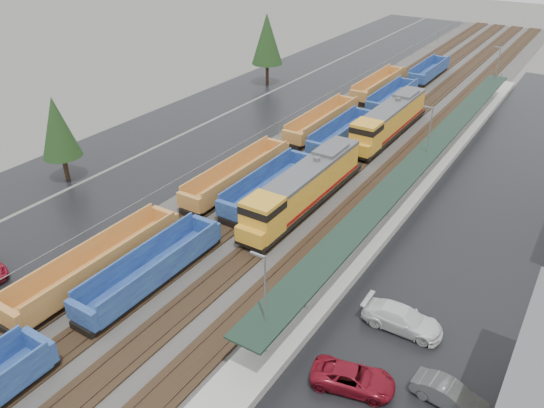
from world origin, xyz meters
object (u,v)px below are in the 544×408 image
(well_string_yellow, at_px, (178,213))
(parked_car_east_e, at_px, (450,395))
(locomotive_lead, at_px, (303,188))
(well_string_blue, at_px, (269,186))
(locomotive_trail, at_px, (388,121))
(parked_car_east_c, at_px, (402,319))
(parked_car_east_b, at_px, (353,378))

(well_string_yellow, relative_size, parked_car_east_e, 24.78)
(locomotive_lead, height_order, well_string_blue, locomotive_lead)
(well_string_yellow, bearing_deg, locomotive_trail, 74.76)
(well_string_blue, bearing_deg, locomotive_trail, 79.00)
(well_string_blue, relative_size, parked_car_east_e, 25.63)
(parked_car_east_e, bearing_deg, locomotive_lead, 56.46)
(locomotive_lead, relative_size, parked_car_east_c, 3.49)
(well_string_blue, xyz_separation_m, parked_car_east_c, (17.73, -10.76, -0.41))
(locomotive_lead, xyz_separation_m, parked_car_east_c, (13.73, -10.34, -1.53))
(locomotive_trail, height_order, parked_car_east_c, locomotive_trail)
(locomotive_trail, bearing_deg, parked_car_east_e, -63.03)
(parked_car_east_c, bearing_deg, well_string_blue, 57.40)
(locomotive_lead, distance_m, well_string_yellow, 11.63)
(well_string_blue, distance_m, parked_car_east_b, 24.24)
(well_string_blue, height_order, parked_car_east_e, well_string_blue)
(locomotive_trail, relative_size, well_string_yellow, 0.18)
(parked_car_east_e, bearing_deg, parked_car_east_b, 115.14)
(parked_car_east_b, bearing_deg, locomotive_lead, 23.86)
(well_string_blue, xyz_separation_m, parked_car_east_e, (22.29, -15.36, -0.49))
(well_string_yellow, bearing_deg, parked_car_east_e, -14.04)
(parked_car_east_c, bearing_deg, well_string_yellow, 83.46)
(parked_car_east_c, bearing_deg, locomotive_trail, 22.30)
(well_string_blue, bearing_deg, parked_car_east_e, -34.57)
(locomotive_trail, bearing_deg, locomotive_lead, -90.00)
(well_string_blue, bearing_deg, locomotive_lead, -6.01)
(parked_car_east_b, height_order, parked_car_east_e, parked_car_east_e)
(well_string_yellow, xyz_separation_m, well_string_blue, (4.00, 8.78, 0.00))
(locomotive_trail, relative_size, well_string_blue, 0.17)
(well_string_yellow, distance_m, parked_car_east_c, 21.82)
(parked_car_east_e, bearing_deg, locomotive_trail, 32.68)
(parked_car_east_b, bearing_deg, well_string_yellow, 54.16)
(parked_car_east_c, bearing_deg, parked_car_east_b, 172.91)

